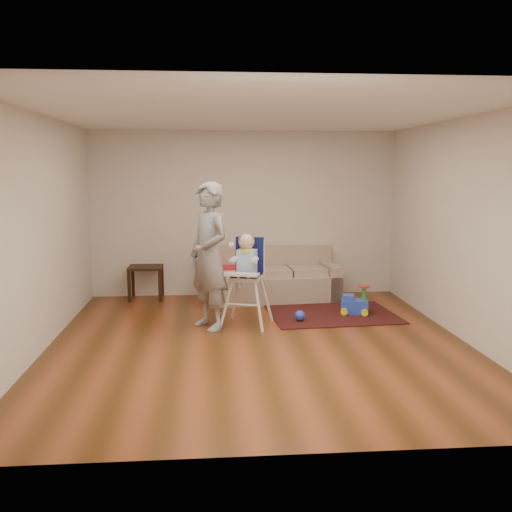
{
  "coord_description": "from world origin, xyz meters",
  "views": [
    {
      "loc": [
        -0.58,
        -6.62,
        2.06
      ],
      "look_at": [
        0.0,
        0.4,
        1.0
      ],
      "focal_mm": 40.0,
      "sensor_mm": 36.0,
      "label": 1
    }
  ],
  "objects": [
    {
      "name": "toy_ball",
      "position": [
        0.65,
        0.91,
        0.09
      ],
      "size": [
        0.14,
        0.14,
        0.14
      ],
      "primitive_type": "sphere",
      "color": "blue",
      "rests_on": "area_rug"
    },
    {
      "name": "adult",
      "position": [
        -0.59,
        0.71,
        0.96
      ],
      "size": [
        0.76,
        0.84,
        1.92
      ],
      "primitive_type": "imported",
      "rotation": [
        0.0,
        0.0,
        -1.0
      ],
      "color": "gray",
      "rests_on": "ground"
    },
    {
      "name": "sofa",
      "position": [
        0.39,
        2.3,
        0.41
      ],
      "size": [
        2.2,
        1.05,
        0.83
      ],
      "rotation": [
        0.0,
        0.0,
        0.08
      ],
      "color": "tan",
      "rests_on": "ground"
    },
    {
      "name": "ride_on_toy",
      "position": [
        1.5,
        1.25,
        0.22
      ],
      "size": [
        0.44,
        0.36,
        0.42
      ],
      "primitive_type": null,
      "rotation": [
        0.0,
        0.0,
        -0.26
      ],
      "color": "blue",
      "rests_on": "area_rug"
    },
    {
      "name": "high_chair",
      "position": [
        -0.09,
        0.8,
        0.6
      ],
      "size": [
        0.73,
        0.73,
        1.25
      ],
      "rotation": [
        0.0,
        0.0,
        -0.33
      ],
      "color": "silver",
      "rests_on": "ground"
    },
    {
      "name": "ground",
      "position": [
        0.0,
        0.0,
        0.0
      ],
      "size": [
        5.5,
        5.5,
        0.0
      ],
      "primitive_type": "plane",
      "color": "#4A270D",
      "rests_on": "ground"
    },
    {
      "name": "room_envelope",
      "position": [
        0.0,
        0.53,
        1.88
      ],
      "size": [
        5.04,
        5.52,
        2.72
      ],
      "color": "beige",
      "rests_on": "ground"
    },
    {
      "name": "area_rug",
      "position": [
        1.17,
        1.25,
        0.01
      ],
      "size": [
        1.87,
        1.47,
        0.01
      ],
      "primitive_type": "cube",
      "rotation": [
        0.0,
        0.0,
        0.08
      ],
      "color": "black",
      "rests_on": "ground"
    },
    {
      "name": "side_table",
      "position": [
        -1.61,
        2.53,
        0.27
      ],
      "size": [
        0.54,
        0.54,
        0.54
      ],
      "primitive_type": null,
      "color": "black",
      "rests_on": "ground"
    }
  ]
}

